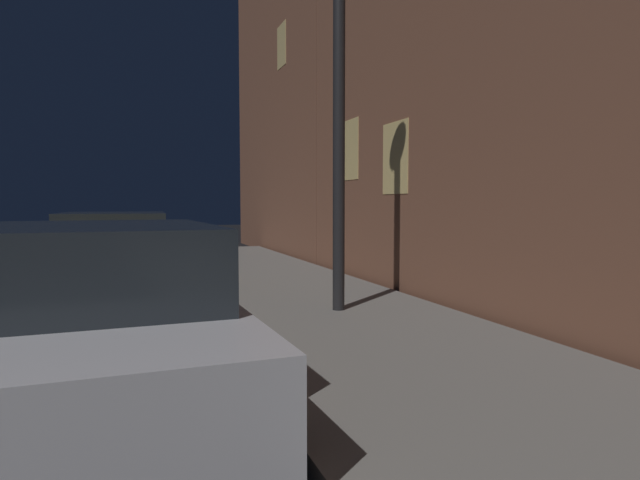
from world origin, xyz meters
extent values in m
cube|color=#B7B7BF|center=(2.85, 4.43, 0.57)|extent=(1.93, 4.13, 0.64)
cube|color=#1E2328|center=(2.85, 4.37, 1.15)|extent=(1.65, 2.24, 0.56)
cylinder|color=black|center=(3.70, 5.72, 0.33)|extent=(0.24, 0.67, 0.66)
cylinder|color=black|center=(3.80, 3.20, 0.33)|extent=(0.24, 0.67, 0.66)
cube|color=gold|center=(2.85, 9.99, 0.57)|extent=(1.96, 4.10, 0.64)
cube|color=#1E2328|center=(2.84, 9.79, 1.15)|extent=(1.68, 2.28, 0.56)
cylinder|color=black|center=(1.97, 11.28, 0.33)|extent=(0.24, 0.67, 0.66)
cylinder|color=black|center=(3.81, 11.21, 0.33)|extent=(0.24, 0.67, 0.66)
cylinder|color=black|center=(1.89, 8.77, 0.33)|extent=(0.24, 0.67, 0.66)
cylinder|color=black|center=(3.73, 8.71, 0.33)|extent=(0.24, 0.67, 0.66)
cylinder|color=black|center=(5.72, 6.89, 2.42)|extent=(0.16, 0.16, 4.53)
cube|color=#F2D17F|center=(7.32, 10.34, 2.65)|extent=(0.06, 0.90, 1.20)
cube|color=#F2D17F|center=(7.32, 8.34, 2.34)|extent=(0.06, 0.90, 1.20)
cube|color=brown|center=(10.57, 16.99, 7.22)|extent=(6.53, 9.22, 14.45)
cube|color=#F2D17F|center=(7.32, 15.40, 6.05)|extent=(0.06, 0.90, 1.20)
camera|label=1|loc=(3.05, 0.08, 1.59)|focal=30.76mm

